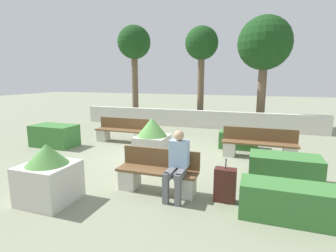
{
  "coord_description": "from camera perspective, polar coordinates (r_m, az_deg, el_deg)",
  "views": [
    {
      "loc": [
        2.89,
        -7.03,
        2.36
      ],
      "look_at": [
        0.29,
        0.5,
        0.9
      ],
      "focal_mm": 28.0,
      "sensor_mm": 36.0,
      "label": 1
    }
  ],
  "objects": [
    {
      "name": "hedge_block_near_left",
      "position": [
        6.64,
        23.99,
        -8.5
      ],
      "size": [
        1.54,
        0.76,
        0.63
      ],
      "color": "#3D7A38",
      "rests_on": "ground_plane"
    },
    {
      "name": "tree_center_left",
      "position": [
        13.84,
        7.32,
        16.75
      ],
      "size": [
        1.66,
        1.66,
        4.92
      ],
      "color": "brown",
      "rests_on": "ground_plane"
    },
    {
      "name": "bench_left_side",
      "position": [
        8.3,
        19.16,
        -4.2
      ],
      "size": [
        2.16,
        0.48,
        0.87
      ],
      "rotation": [
        0.0,
        0.0,
        -0.14
      ],
      "color": "brown",
      "rests_on": "ground_plane"
    },
    {
      "name": "suitcase",
      "position": [
        5.29,
        12.3,
        -12.42
      ],
      "size": [
        0.41,
        0.23,
        0.86
      ],
      "color": "#471E19",
      "rests_on": "ground_plane"
    },
    {
      "name": "hedge_block_mid_left",
      "position": [
        5.03,
        25.08,
        -14.79
      ],
      "size": [
        1.64,
        0.63,
        0.61
      ],
      "color": "#3D7A38",
      "rests_on": "ground_plane"
    },
    {
      "name": "person_seated_man",
      "position": [
        5.2,
        2.02,
        -7.68
      ],
      "size": [
        0.38,
        0.63,
        1.35
      ],
      "color": "slate",
      "rests_on": "ground_plane"
    },
    {
      "name": "hedge_block_mid_right",
      "position": [
        9.26,
        15.12,
        -2.92
      ],
      "size": [
        1.26,
        0.7,
        0.57
      ],
      "color": "#3D7A38",
      "rests_on": "ground_plane"
    },
    {
      "name": "bench_front",
      "position": [
        5.61,
        -2.33,
        -10.79
      ],
      "size": [
        1.72,
        0.49,
        0.87
      ],
      "color": "brown",
      "rests_on": "ground_plane"
    },
    {
      "name": "bench_right_side",
      "position": [
        9.93,
        -9.94,
        -1.46
      ],
      "size": [
        2.05,
        0.48,
        0.87
      ],
      "rotation": [
        0.0,
        0.0,
        -0.06
      ],
      "color": "brown",
      "rests_on": "ground_plane"
    },
    {
      "name": "planter_corner_left",
      "position": [
        5.59,
        -24.58,
        -9.69
      ],
      "size": [
        0.93,
        0.93,
        1.15
      ],
      "color": "beige",
      "rests_on": "ground_plane"
    },
    {
      "name": "tree_center_right",
      "position": [
        13.45,
        20.29,
        16.28
      ],
      "size": [
        2.47,
        2.47,
        5.19
      ],
      "color": "brown",
      "rests_on": "ground_plane"
    },
    {
      "name": "perimeter_wall",
      "position": [
        12.75,
        5.73,
        1.57
      ],
      "size": [
        11.66,
        0.3,
        0.83
      ],
      "color": "beige",
      "rests_on": "ground_plane"
    },
    {
      "name": "hedge_block_near_right",
      "position": [
        10.01,
        -23.47,
        -1.92
      ],
      "size": [
        1.53,
        0.87,
        0.75
      ],
      "color": "#3D7A38",
      "rests_on": "ground_plane"
    },
    {
      "name": "ground_plane",
      "position": [
        7.96,
        -3.19,
        -6.88
      ],
      "size": [
        60.0,
        60.0,
        0.0
      ],
      "primitive_type": "plane",
      "color": "gray"
    },
    {
      "name": "planter_corner_right",
      "position": [
        7.76,
        -3.46,
        -2.68
      ],
      "size": [
        0.91,
        0.91,
        1.22
      ],
      "color": "beige",
      "rests_on": "ground_plane"
    },
    {
      "name": "tree_leftmost",
      "position": [
        14.91,
        -7.38,
        17.0
      ],
      "size": [
        1.78,
        1.78,
        5.15
      ],
      "color": "brown",
      "rests_on": "ground_plane"
    }
  ]
}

